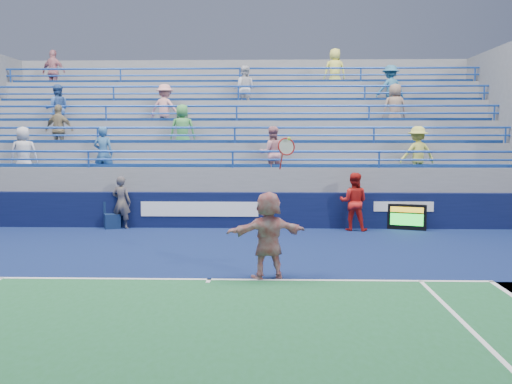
{
  "coord_description": "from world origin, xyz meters",
  "views": [
    {
      "loc": [
        1.24,
        -10.88,
        2.79
      ],
      "look_at": [
        0.84,
        2.5,
        1.5
      ],
      "focal_mm": 40.0,
      "sensor_mm": 36.0,
      "label": 1
    }
  ],
  "objects_px": {
    "tennis_player": "(268,235)",
    "line_judge": "(122,202)",
    "ball_girl": "(354,202)",
    "serve_speed_board": "(407,217)",
    "judge_chair": "(112,220)"
  },
  "relations": [
    {
      "from": "tennis_player",
      "to": "ball_girl",
      "type": "bearing_deg",
      "value": 66.95
    },
    {
      "from": "serve_speed_board",
      "to": "ball_girl",
      "type": "height_order",
      "value": "ball_girl"
    },
    {
      "from": "line_judge",
      "to": "ball_girl",
      "type": "xyz_separation_m",
      "value": [
        7.03,
        -0.18,
        0.06
      ]
    },
    {
      "from": "line_judge",
      "to": "tennis_player",
      "type": "bearing_deg",
      "value": 139.06
    },
    {
      "from": "judge_chair",
      "to": "line_judge",
      "type": "distance_m",
      "value": 0.62
    },
    {
      "from": "line_judge",
      "to": "ball_girl",
      "type": "height_order",
      "value": "ball_girl"
    },
    {
      "from": "judge_chair",
      "to": "ball_girl",
      "type": "bearing_deg",
      "value": -1.55
    },
    {
      "from": "tennis_player",
      "to": "ball_girl",
      "type": "xyz_separation_m",
      "value": [
        2.5,
        5.88,
        -0.0
      ]
    },
    {
      "from": "judge_chair",
      "to": "ball_girl",
      "type": "height_order",
      "value": "ball_girl"
    },
    {
      "from": "tennis_player",
      "to": "line_judge",
      "type": "height_order",
      "value": "tennis_player"
    },
    {
      "from": "tennis_player",
      "to": "ball_girl",
      "type": "height_order",
      "value": "tennis_player"
    },
    {
      "from": "serve_speed_board",
      "to": "tennis_player",
      "type": "relative_size",
      "value": 0.4
    },
    {
      "from": "line_judge",
      "to": "ball_girl",
      "type": "relative_size",
      "value": 0.93
    },
    {
      "from": "serve_speed_board",
      "to": "tennis_player",
      "type": "bearing_deg",
      "value": -124.44
    },
    {
      "from": "serve_speed_board",
      "to": "line_judge",
      "type": "distance_m",
      "value": 8.66
    }
  ]
}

